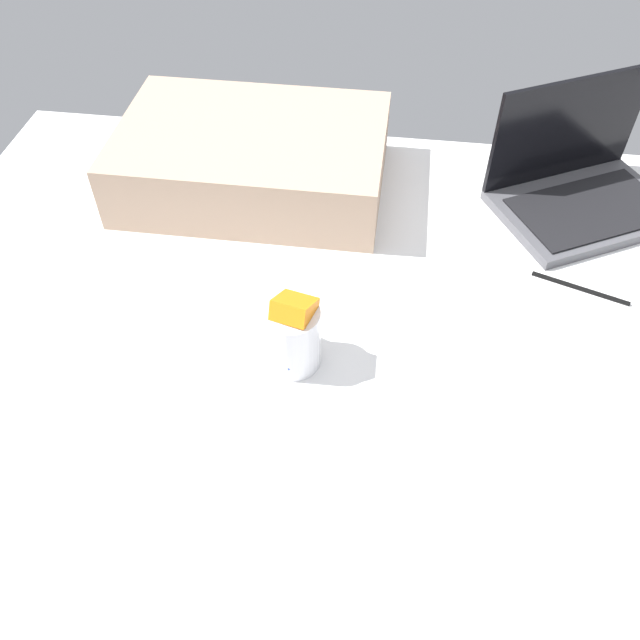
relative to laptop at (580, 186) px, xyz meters
The scene contains 5 objects.
bed_mattress 61.09cm from the laptop, 122.36° to the right, with size 180.00×140.00×18.00cm, color white.
laptop is the anchor object (origin of this frame).
snack_cup 68.12cm from the laptop, 136.22° to the right, with size 9.00×9.98×14.22cm.
pillow 64.68cm from the laptop, behind, with size 52.00×36.00×13.00cm, color tan.
charger_cable 25.17cm from the laptop, 94.39° to the right, with size 17.00×0.60×0.60cm, color black.
Camera 1 is at (-4.02, -62.27, 99.90)cm, focal length 37.13 mm.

